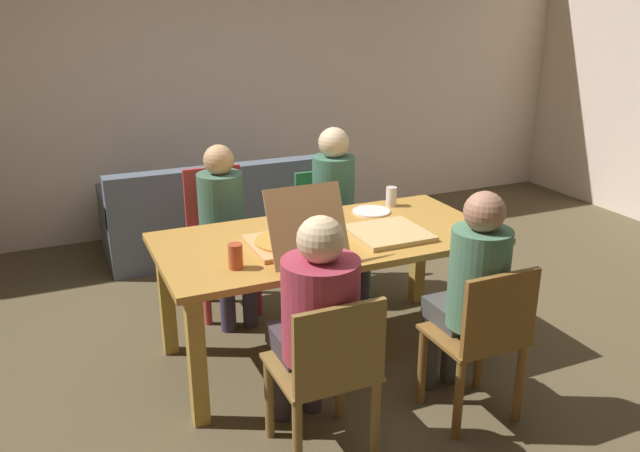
{
  "coord_description": "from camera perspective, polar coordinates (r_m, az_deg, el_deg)",
  "views": [
    {
      "loc": [
        -1.43,
        -3.15,
        2.05
      ],
      "look_at": [
        0.0,
        0.1,
        0.79
      ],
      "focal_mm": 35.86,
      "sensor_mm": 36.0,
      "label": 1
    }
  ],
  "objects": [
    {
      "name": "ground_plane",
      "position": [
        4.02,
        0.59,
        -11.08
      ],
      "size": [
        20.0,
        20.0,
        0.0
      ],
      "primitive_type": "plane",
      "color": "brown"
    },
    {
      "name": "back_wall",
      "position": [
        6.01,
        -10.14,
        13.36
      ],
      "size": [
        7.79,
        0.12,
        2.87
      ],
      "primitive_type": "cube",
      "color": "silver",
      "rests_on": "ground"
    },
    {
      "name": "dining_table",
      "position": [
        3.73,
        0.62,
        -2.33
      ],
      "size": [
        1.95,
        0.95,
        0.76
      ],
      "color": "#B88236",
      "rests_on": "ground"
    },
    {
      "name": "chair_0",
      "position": [
        2.94,
        0.71,
        -12.99
      ],
      "size": [
        0.45,
        0.44,
        0.85
      ],
      "color": "olive",
      "rests_on": "ground"
    },
    {
      "name": "person_0",
      "position": [
        2.93,
        -0.35,
        -7.86
      ],
      "size": [
        0.35,
        0.53,
        1.19
      ],
      "color": "#3D3439",
      "rests_on": "ground"
    },
    {
      "name": "chair_1",
      "position": [
        3.31,
        14.31,
        -9.75
      ],
      "size": [
        0.44,
        0.39,
        0.86
      ],
      "color": "brown",
      "rests_on": "ground"
    },
    {
      "name": "person_1",
      "position": [
        3.29,
        13.31,
        -5.19
      ],
      "size": [
        0.29,
        0.47,
        1.2
      ],
      "color": "#42423F",
      "rests_on": "ground"
    },
    {
      "name": "chair_2",
      "position": [
        4.75,
        0.73,
        0.41
      ],
      "size": [
        0.46,
        0.43,
        0.86
      ],
      "color": "#2F733E",
      "rests_on": "ground"
    },
    {
      "name": "person_2",
      "position": [
        4.55,
        1.55,
        2.36
      ],
      "size": [
        0.3,
        0.54,
        1.22
      ],
      "color": "#343046",
      "rests_on": "ground"
    },
    {
      "name": "chair_3",
      "position": [
        4.48,
        -8.96,
        -0.94
      ],
      "size": [
        0.42,
        0.45,
        0.97
      ],
      "color": "#B6302C",
      "rests_on": "ground"
    },
    {
      "name": "person_3",
      "position": [
        4.28,
        -8.53,
        0.63
      ],
      "size": [
        0.31,
        0.53,
        1.17
      ],
      "color": "#3A314A",
      "rests_on": "ground"
    },
    {
      "name": "pizza_box_0",
      "position": [
        3.72,
        6.11,
        -0.63
      ],
      "size": [
        0.42,
        0.42,
        0.03
      ],
      "color": "tan",
      "rests_on": "dining_table"
    },
    {
      "name": "pizza_box_1",
      "position": [
        3.48,
        -2.6,
        -1.24
      ],
      "size": [
        0.41,
        0.59,
        0.4
      ],
      "color": "tan",
      "rests_on": "dining_table"
    },
    {
      "name": "plate_0",
      "position": [
        3.86,
        13.45,
        -0.36
      ],
      "size": [
        0.23,
        0.23,
        0.03
      ],
      "color": "white",
      "rests_on": "dining_table"
    },
    {
      "name": "plate_1",
      "position": [
        3.94,
        -1.83,
        0.57
      ],
      "size": [
        0.23,
        0.23,
        0.03
      ],
      "color": "white",
      "rests_on": "dining_table"
    },
    {
      "name": "plate_2",
      "position": [
        4.12,
        4.6,
        1.31
      ],
      "size": [
        0.24,
        0.24,
        0.01
      ],
      "color": "white",
      "rests_on": "dining_table"
    },
    {
      "name": "drinking_glass_0",
      "position": [
        3.26,
        -7.55,
        -2.69
      ],
      "size": [
        0.08,
        0.08,
        0.13
      ],
      "primitive_type": "cylinder",
      "color": "#B74728",
      "rests_on": "dining_table"
    },
    {
      "name": "drinking_glass_1",
      "position": [
        4.24,
        6.38,
        2.63
      ],
      "size": [
        0.07,
        0.07,
        0.13
      ],
      "primitive_type": "cylinder",
      "color": "silver",
      "rests_on": "dining_table"
    },
    {
      "name": "couch",
      "position": [
        5.57,
        -9.25,
        0.73
      ],
      "size": [
        1.84,
        0.85,
        0.8
      ],
      "color": "slate",
      "rests_on": "ground"
    }
  ]
}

